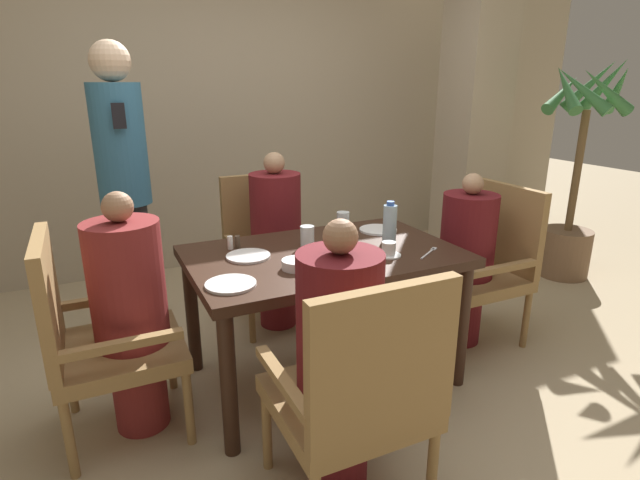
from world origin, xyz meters
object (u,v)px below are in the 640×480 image
at_px(chair_right_side, 485,261).
at_px(water_bottle, 390,223).
at_px(plate_main_left, 248,256).
at_px(chair_far_side, 269,245).
at_px(diner_in_near_chair, 339,356).
at_px(chair_near_corner, 358,391).
at_px(diner_in_right_chair, 466,258).
at_px(plate_dessert_center, 378,230).
at_px(diner_in_left_chair, 131,313).
at_px(glass_tall_mid, 307,236).
at_px(diner_in_far_chair, 276,240).
at_px(standing_host, 125,184).
at_px(potted_palm, 573,197).
at_px(glass_tall_near, 343,221).
at_px(plate_main_right, 231,284).
at_px(bowl_small, 296,264).
at_px(teacup_with_saucer, 389,250).
at_px(chair_left_side, 96,334).

relative_size(chair_right_side, water_bottle, 4.29).
bearing_deg(chair_right_side, plate_main_left, 176.78).
bearing_deg(water_bottle, plate_main_left, 173.69).
xyz_separation_m(chair_far_side, diner_in_near_chair, (-0.27, -1.55, 0.06)).
xyz_separation_m(chair_near_corner, diner_in_near_chair, (0.00, 0.15, 0.06)).
xyz_separation_m(diner_in_right_chair, plate_dessert_center, (-0.49, 0.20, 0.19)).
bearing_deg(diner_in_right_chair, chair_right_side, -0.00).
distance_m(diner_in_left_chair, glass_tall_mid, 0.93).
distance_m(plate_dessert_center, glass_tall_mid, 0.50).
xyz_separation_m(diner_in_far_chair, plate_main_left, (-0.37, -0.62, 0.14)).
height_order(diner_in_near_chair, standing_host, standing_host).
relative_size(chair_far_side, potted_palm, 0.55).
bearing_deg(glass_tall_near, diner_in_left_chair, -166.19).
distance_m(plate_main_right, bowl_small, 0.34).
height_order(diner_in_left_chair, diner_in_far_chair, diner_in_far_chair).
height_order(chair_far_side, diner_in_near_chair, diner_in_near_chair).
height_order(potted_palm, glass_tall_near, potted_palm).
bearing_deg(chair_right_side, diner_in_left_chair, 180.00).
bearing_deg(diner_in_right_chair, plate_dessert_center, 157.59).
bearing_deg(bowl_small, standing_host, 117.12).
relative_size(diner_in_right_chair, water_bottle, 4.71).
bearing_deg(diner_in_right_chair, glass_tall_near, 156.27).
relative_size(diner_in_right_chair, teacup_with_saucer, 8.45).
distance_m(plate_main_left, plate_dessert_center, 0.83).
relative_size(diner_in_left_chair, chair_right_side, 1.17).
distance_m(plate_main_right, teacup_with_saucer, 0.81).
bearing_deg(chair_right_side, water_bottle, -179.84).
bearing_deg(chair_right_side, diner_in_far_chair, 147.49).
bearing_deg(standing_host, glass_tall_mid, -49.28).
height_order(chair_right_side, bowl_small, chair_right_side).
bearing_deg(plate_main_right, diner_in_left_chair, 149.68).
distance_m(chair_right_side, plate_dessert_center, 0.71).
relative_size(chair_right_side, glass_tall_mid, 8.71).
relative_size(chair_left_side, plate_main_right, 4.40).
bearing_deg(chair_far_side, standing_host, 166.84).
distance_m(chair_far_side, chair_near_corner, 1.72).
xyz_separation_m(plate_dessert_center, glass_tall_near, (-0.18, 0.09, 0.05)).
distance_m(plate_main_left, teacup_with_saucer, 0.69).
distance_m(plate_dessert_center, bowl_small, 0.76).
bearing_deg(chair_far_side, water_bottle, -65.24).
bearing_deg(chair_far_side, diner_in_near_chair, -99.93).
relative_size(chair_near_corner, teacup_with_saucer, 7.69).
relative_size(plate_main_left, glass_tall_near, 1.98).
relative_size(chair_left_side, chair_near_corner, 1.00).
distance_m(diner_in_near_chair, plate_dessert_center, 1.17).
distance_m(chair_left_side, chair_far_side, 1.39).
relative_size(diner_in_near_chair, plate_main_right, 5.02).
height_order(diner_in_near_chair, plate_main_left, diner_in_near_chair).
height_order(chair_left_side, diner_in_near_chair, diner_in_near_chair).
distance_m(diner_in_far_chair, glass_tall_near, 0.52).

